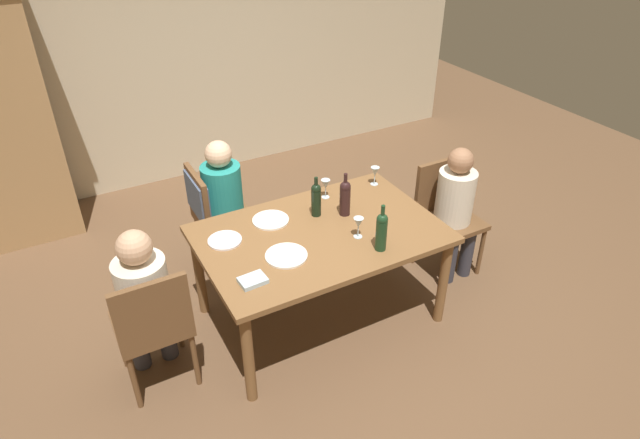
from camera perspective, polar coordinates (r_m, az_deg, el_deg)
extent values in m
plane|color=brown|center=(4.18, 0.00, -9.90)|extent=(10.00, 10.00, 0.00)
cube|color=beige|center=(5.82, -13.70, 17.16)|extent=(6.40, 0.12, 2.70)
cube|color=brown|center=(3.72, 0.00, -1.55)|extent=(1.64, 1.07, 0.04)
cylinder|color=brown|center=(3.41, -7.50, -14.18)|extent=(0.07, 0.07, 0.72)
cylinder|color=brown|center=(4.01, 12.77, -6.37)|extent=(0.07, 0.07, 0.72)
cylinder|color=brown|center=(4.08, -12.52, -5.51)|extent=(0.07, 0.07, 0.72)
cylinder|color=brown|center=(4.59, 5.40, -0.01)|extent=(0.07, 0.07, 0.72)
cylinder|color=brown|center=(3.90, -20.08, -11.95)|extent=(0.04, 0.04, 0.44)
cylinder|color=brown|center=(3.92, -14.65, -10.39)|extent=(0.04, 0.04, 0.44)
cylinder|color=brown|center=(3.62, -18.84, -15.82)|extent=(0.04, 0.04, 0.44)
cylinder|color=brown|center=(3.65, -12.93, -14.08)|extent=(0.04, 0.04, 0.44)
cube|color=brown|center=(3.60, -17.24, -10.33)|extent=(0.44, 0.44, 0.04)
cube|color=brown|center=(3.30, -17.07, -9.43)|extent=(0.44, 0.04, 0.44)
cylinder|color=brown|center=(4.62, 16.49, -3.25)|extent=(0.04, 0.04, 0.44)
cylinder|color=brown|center=(4.39, 12.87, -4.72)|extent=(0.04, 0.04, 0.44)
cylinder|color=brown|center=(4.84, 13.47, -0.96)|extent=(0.04, 0.04, 0.44)
cylinder|color=brown|center=(4.62, 9.89, -2.24)|extent=(0.04, 0.04, 0.44)
cube|color=brown|center=(4.48, 13.57, -0.25)|extent=(0.44, 0.44, 0.04)
cube|color=brown|center=(4.48, 12.32, 3.54)|extent=(0.44, 0.04, 0.44)
cylinder|color=brown|center=(4.79, -8.26, -0.65)|extent=(0.04, 0.04, 0.44)
cylinder|color=brown|center=(4.50, -6.47, -3.00)|extent=(0.04, 0.04, 0.44)
cylinder|color=brown|center=(4.71, -12.55, -1.87)|extent=(0.04, 0.04, 0.44)
cylinder|color=brown|center=(4.40, -11.01, -4.36)|extent=(0.04, 0.04, 0.44)
cube|color=brown|center=(4.46, -9.86, 0.09)|extent=(0.44, 0.44, 0.04)
cube|color=brown|center=(4.29, -12.65, 2.08)|extent=(0.04, 0.44, 0.44)
cube|color=#4C5B75|center=(4.28, -12.68, 2.34)|extent=(0.07, 0.40, 0.31)
cylinder|color=#33333D|center=(3.86, -18.56, -11.88)|extent=(0.11, 0.11, 0.46)
cylinder|color=#33333D|center=(3.87, -15.86, -11.10)|extent=(0.11, 0.11, 0.46)
cylinder|color=beige|center=(3.45, -17.88, -7.43)|extent=(0.31, 0.31, 0.48)
sphere|color=tan|center=(3.25, -18.89, -2.80)|extent=(0.21, 0.21, 0.21)
cylinder|color=#33333D|center=(4.58, 15.13, -3.19)|extent=(0.11, 0.11, 0.46)
cylinder|color=#33333D|center=(4.48, 13.46, -3.85)|extent=(0.11, 0.11, 0.46)
cylinder|color=beige|center=(4.37, 13.94, 2.22)|extent=(0.29, 0.29, 0.45)
sphere|color=#996B4C|center=(4.22, 14.52, 5.98)|extent=(0.20, 0.20, 0.20)
cylinder|color=#33333D|center=(4.70, -8.35, -1.27)|extent=(0.11, 0.11, 0.46)
cylinder|color=#33333D|center=(4.55, -7.48, -2.43)|extent=(0.11, 0.11, 0.46)
cylinder|color=teal|center=(4.34, -10.15, 2.72)|extent=(0.31, 0.31, 0.47)
sphere|color=beige|center=(4.18, -10.60, 6.75)|extent=(0.21, 0.21, 0.21)
cylinder|color=#19381E|center=(3.51, 6.42, -1.64)|extent=(0.07, 0.07, 0.22)
sphere|color=#19381E|center=(3.44, 6.54, 0.02)|extent=(0.07, 0.07, 0.07)
cylinder|color=#19381E|center=(3.41, 6.60, 0.80)|extent=(0.03, 0.03, 0.09)
cylinder|color=black|center=(3.85, 2.62, 1.92)|extent=(0.08, 0.08, 0.21)
sphere|color=black|center=(3.79, 2.67, 3.46)|extent=(0.08, 0.08, 0.08)
cylinder|color=black|center=(3.76, 2.69, 4.20)|extent=(0.03, 0.03, 0.09)
cylinder|color=black|center=(3.84, -0.41, 1.77)|extent=(0.07, 0.07, 0.20)
sphere|color=black|center=(3.78, -0.41, 3.23)|extent=(0.07, 0.07, 0.07)
cylinder|color=black|center=(3.76, -0.42, 3.88)|extent=(0.03, 0.03, 0.08)
cylinder|color=silver|center=(3.67, 3.98, -1.79)|extent=(0.06, 0.06, 0.00)
cylinder|color=silver|center=(3.65, 4.01, -1.31)|extent=(0.01, 0.01, 0.07)
cone|color=silver|center=(3.61, 4.05, -0.36)|extent=(0.07, 0.07, 0.07)
cylinder|color=silver|center=(4.30, 5.70, 3.72)|extent=(0.06, 0.06, 0.00)
cylinder|color=silver|center=(4.28, 5.73, 4.15)|extent=(0.01, 0.01, 0.07)
cone|color=silver|center=(4.25, 5.78, 5.01)|extent=(0.07, 0.07, 0.07)
cylinder|color=silver|center=(4.10, 0.58, 2.37)|extent=(0.06, 0.06, 0.00)
cylinder|color=silver|center=(4.08, 0.58, 2.82)|extent=(0.01, 0.01, 0.07)
cone|color=silver|center=(4.05, 0.59, 3.70)|extent=(0.07, 0.07, 0.07)
cylinder|color=white|center=(3.49, -3.55, -3.79)|extent=(0.27, 0.27, 0.01)
cylinder|color=white|center=(3.67, -9.93, -2.16)|extent=(0.23, 0.23, 0.01)
cylinder|color=white|center=(3.84, -5.19, -0.06)|extent=(0.26, 0.26, 0.01)
cube|color=#ADC6D6|center=(3.29, -7.05, -6.34)|extent=(0.17, 0.13, 0.03)
cube|color=brown|center=(4.75, -5.52, -2.36)|extent=(0.13, 0.28, 0.22)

